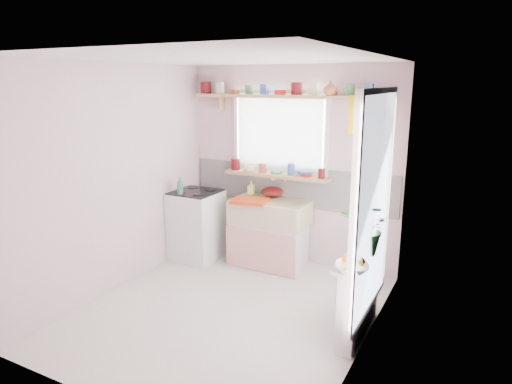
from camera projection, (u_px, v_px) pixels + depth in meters
The scene contains 19 objects.
room at pixel (321, 171), 4.81m from camera, with size 3.20×3.20×3.20m.
sink_unit at pixel (270, 232), 5.78m from camera, with size 0.95×0.65×1.11m.
cooker at pixel (197, 225), 5.99m from camera, with size 0.58×0.58×0.93m.
radiator_ledge at pixel (359, 294), 4.19m from camera, with size 0.22×0.95×0.78m.
windowsill at pixel (276, 175), 5.77m from camera, with size 1.40×0.22×0.04m, color tan.
pine_shelf at pixel (288, 96), 5.46m from camera, with size 2.52×0.24×0.04m, color tan.
shelf_crockery at pixel (285, 90), 5.46m from camera, with size 2.47×0.11×0.12m.
sill_crockery at pixel (275, 169), 5.76m from camera, with size 1.35×0.11×0.12m.
dish_tray at pixel (250, 201), 5.59m from camera, with size 0.42×0.32×0.04m, color red.
colander at pixel (272, 192), 5.87m from camera, with size 0.28×0.28×0.13m, color #5C110F.
jade_plant at pixel (367, 228), 4.07m from camera, with size 0.46×0.39×0.51m, color #2C6F30.
fruit_bowl at pixel (352, 268), 3.74m from camera, with size 0.27×0.27×0.07m, color silver.
herb_pot at pixel (355, 256), 3.77m from camera, with size 0.12×0.08×0.23m, color #2E6127.
soap_bottle_sink at pixel (251, 187), 6.00m from camera, with size 0.08×0.08×0.17m, color #FFFA71.
sill_cup at pixel (249, 168), 5.87m from camera, with size 0.12×0.12×0.10m, color #EFE7CF.
sill_bowl at pixel (305, 173), 5.64m from camera, with size 0.21×0.21×0.06m, color #3871B6.
shelf_vase at pixel (330, 88), 5.14m from camera, with size 0.16×0.16×0.17m, color #B56337.
cooker_bottle at pixel (180, 186), 5.70m from camera, with size 0.08×0.09×0.22m, color #3B7750.
fruit at pixel (353, 261), 3.72m from camera, with size 0.20×0.14×0.10m.
Camera 1 is at (2.25, -3.65, 2.30)m, focal length 32.00 mm.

